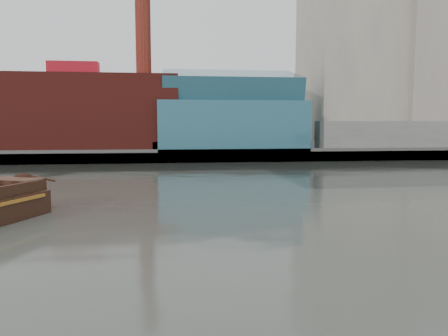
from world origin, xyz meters
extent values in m
plane|color=#2A2D27|center=(0.00, 0.00, 0.00)|extent=(400.00, 400.00, 0.00)
cube|color=slate|center=(0.00, 92.00, 1.00)|extent=(220.00, 60.00, 2.00)
cube|color=#4C4C49|center=(0.00, 62.50, 1.30)|extent=(220.00, 1.00, 2.60)
cube|color=maroon|center=(-22.00, 72.00, 9.50)|extent=(42.00, 18.00, 15.00)
cube|color=#295C6E|center=(10.00, 70.00, 7.00)|extent=(30.00, 16.00, 10.00)
cube|color=#B2A594|center=(40.00, 80.00, 25.00)|extent=(20.00, 22.00, 46.00)
cube|color=#9F9485|center=(58.00, 76.00, 21.00)|extent=(18.00, 18.00, 38.00)
cube|color=#B2A594|center=(50.00, 97.00, 28.00)|extent=(24.00, 20.00, 52.00)
cube|color=slate|center=(48.00, 66.00, 5.00)|extent=(40.00, 6.00, 6.00)
cylinder|color=maroon|center=(-8.00, 74.00, 28.00)|extent=(3.20, 3.20, 22.00)
cube|color=#295C6E|center=(10.00, 70.00, 15.00)|extent=(28.00, 14.94, 8.78)
cube|color=black|center=(-15.63, 16.73, 2.44)|extent=(4.94, 4.02, 1.02)
camera|label=1|loc=(-2.68, -21.40, 7.57)|focal=35.00mm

